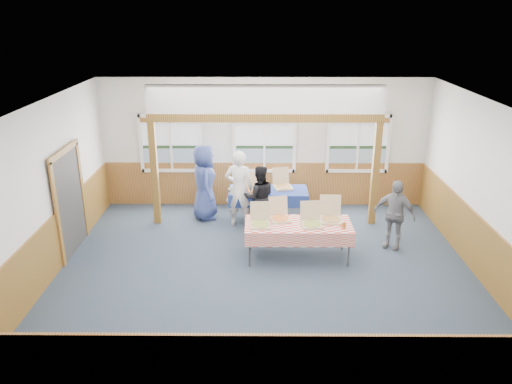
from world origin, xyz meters
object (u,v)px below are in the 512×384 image
at_px(table_right, 298,226).
at_px(person_grey, 394,214).
at_px(woman_white, 239,189).
at_px(woman_black, 259,197).
at_px(man_blue, 204,182).
at_px(table_left, 268,192).

distance_m(table_right, person_grey, 2.08).
relative_size(woman_white, person_grey, 1.21).
xyz_separation_m(table_right, woman_black, (-0.77, 1.50, 0.03)).
distance_m(woman_white, man_blue, 0.94).
bearing_deg(table_left, woman_white, -172.67).
bearing_deg(woman_black, table_right, 112.26).
bearing_deg(table_left, woman_black, -133.21).
xyz_separation_m(woman_white, person_grey, (3.24, -1.09, -0.15)).
xyz_separation_m(table_left, woman_white, (-0.67, -0.30, 0.19)).
relative_size(table_left, woman_white, 1.10).
bearing_deg(table_right, woman_white, 148.63).
bearing_deg(woman_white, person_grey, 169.87).
relative_size(table_right, person_grey, 1.54).
bearing_deg(woman_white, man_blue, -18.86).
bearing_deg(man_blue, woman_white, -129.36).
bearing_deg(person_grey, woman_black, -167.62).
relative_size(table_left, person_grey, 1.33).
height_order(table_right, person_grey, person_grey).
bearing_deg(table_right, man_blue, 156.57).
distance_m(table_right, woman_black, 1.68).
xyz_separation_m(table_left, man_blue, (-1.50, 0.13, 0.20)).
xyz_separation_m(man_blue, person_grey, (4.07, -1.52, -0.16)).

